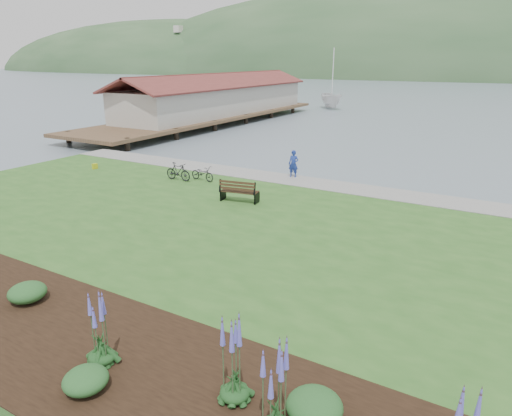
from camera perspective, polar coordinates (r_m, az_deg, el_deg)
The scene contains 17 objects.
ground at distance 20.13m, azimuth -2.75°, elevation -2.12°, with size 600.00×600.00×0.00m, color slate.
lawn at distance 18.53m, azimuth -6.12°, elevation -3.39°, with size 34.00×20.00×0.40m, color #2B5A1F.
shoreline_path at distance 25.80m, azimuth 5.58°, elevation 3.37°, with size 34.00×2.20×0.03m, color gray.
garden_bed at distance 11.53m, azimuth -17.50°, elevation -17.52°, with size 24.00×4.40×0.04m, color black.
pier_pavilion at distance 53.06m, azimuth -4.89°, elevation 13.48°, with size 8.00×36.00×5.40m.
park_bench at distance 21.81m, azimuth -2.17°, elevation 2.16°, with size 1.92×1.05×1.13m.
person at distance 26.42m, azimuth 4.72°, elevation 5.80°, with size 0.68×0.47×1.86m, color navy.
bicycle_a at distance 25.92m, azimuth -6.71°, elevation 4.33°, with size 1.60×0.56×0.84m, color black.
bicycle_b at distance 26.14m, azimuth -9.71°, elevation 4.50°, with size 1.67×0.48×1.01m, color black.
sailboat at distance 68.30m, azimuth 9.37°, elevation 12.14°, with size 10.09×10.28×26.61m, color silver.
pannier at distance 30.33m, azimuth -19.50°, elevation 4.95°, with size 0.20×0.30×0.33m, color #B6B815.
echium_0 at distance 11.01m, azimuth -19.04°, elevation -14.49°, with size 0.62×0.62×1.98m.
echium_1 at distance 9.43m, azimuth -2.74°, elevation -18.52°, with size 0.62×0.62×2.26m.
echium_2 at distance 8.75m, azimuth 2.52°, elevation -22.40°, with size 0.62×0.62×2.04m.
shrub_0 at distance 14.61m, azimuth -26.68°, elevation -9.40°, with size 1.05×1.05×0.52m, color #1E4C21.
shrub_1 at distance 10.66m, azimuth -20.52°, elevation -19.49°, with size 0.94×0.94×0.47m, color #1E4C21.
shrub_2 at distance 9.50m, azimuth 7.32°, elevation -23.40°, with size 1.09×1.09×0.55m, color #1E4C21.
Camera 1 is at (10.32, -15.80, 7.00)m, focal length 32.00 mm.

